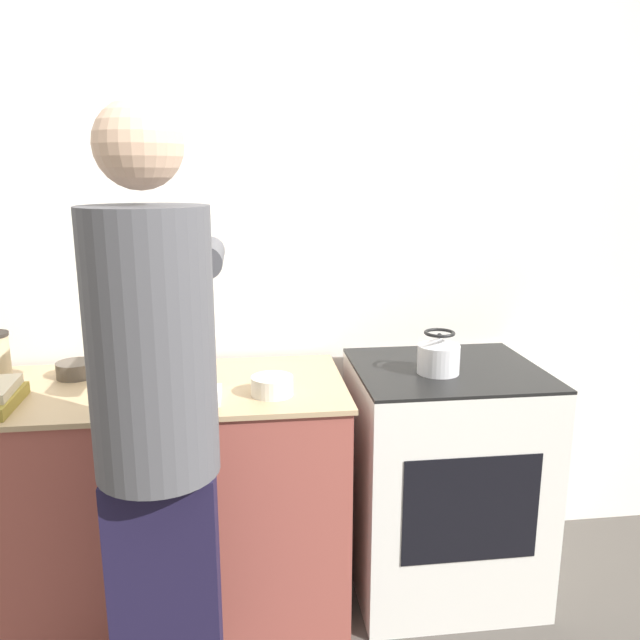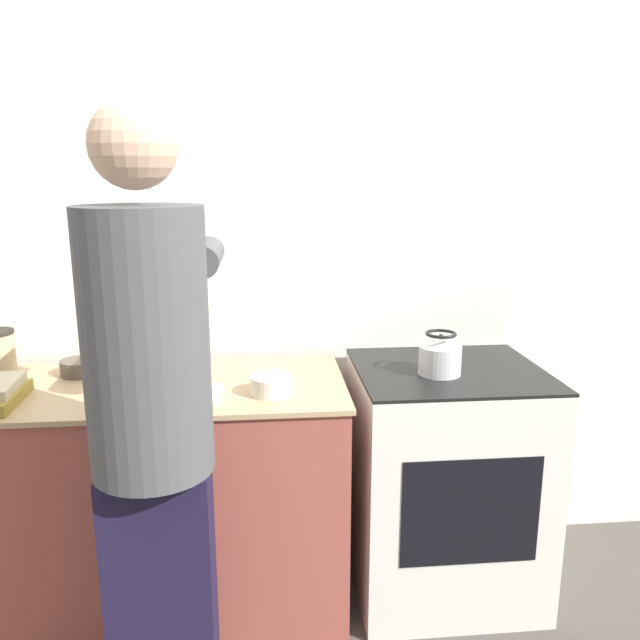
{
  "view_description": "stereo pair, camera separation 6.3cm",
  "coord_description": "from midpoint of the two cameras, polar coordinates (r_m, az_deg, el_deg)",
  "views": [
    {
      "loc": [
        -0.05,
        -1.88,
        1.64
      ],
      "look_at": [
        0.21,
        0.22,
        1.14
      ],
      "focal_mm": 35.0,
      "sensor_mm": 36.0,
      "label": 1
    },
    {
      "loc": [
        0.01,
        -1.88,
        1.64
      ],
      "look_at": [
        0.21,
        0.22,
        1.14
      ],
      "focal_mm": 35.0,
      "sensor_mm": 36.0,
      "label": 2
    }
  ],
  "objects": [
    {
      "name": "wall_back",
      "position": [
        2.6,
        -5.06,
        5.69
      ],
      "size": [
        8.0,
        0.05,
        2.6
      ],
      "color": "white",
      "rests_on": "ground_plane"
    },
    {
      "name": "counter",
      "position": [
        2.52,
        -13.68,
        -15.42
      ],
      "size": [
        1.39,
        0.64,
        0.89
      ],
      "color": "#9E4C42",
      "rests_on": "ground_plane"
    },
    {
      "name": "oven",
      "position": [
        2.6,
        11.99,
        -14.08
      ],
      "size": [
        0.7,
        0.63,
        0.92
      ],
      "color": "silver",
      "rests_on": "ground_plane"
    },
    {
      "name": "person",
      "position": [
        1.76,
        -14.1,
        -8.73
      ],
      "size": [
        0.37,
        0.61,
        1.82
      ],
      "color": "#1A1531",
      "rests_on": "ground_plane"
    },
    {
      "name": "cutting_board",
      "position": [
        2.19,
        -13.0,
        -6.75
      ],
      "size": [
        0.36,
        0.19,
        0.02
      ],
      "color": "silver",
      "rests_on": "counter"
    },
    {
      "name": "knife",
      "position": [
        2.17,
        -13.86,
        -6.69
      ],
      "size": [
        0.22,
        0.1,
        0.01
      ],
      "rotation": [
        0.0,
        0.0,
        0.31
      ],
      "color": "silver",
      "rests_on": "cutting_board"
    },
    {
      "name": "kettle",
      "position": [
        2.34,
        11.68,
        -3.29
      ],
      "size": [
        0.16,
        0.16,
        0.16
      ],
      "color": "silver",
      "rests_on": "oven"
    },
    {
      "name": "bowl_prep",
      "position": [
        2.53,
        -20.45,
        -4.07
      ],
      "size": [
        0.14,
        0.14,
        0.06
      ],
      "color": "brown",
      "rests_on": "counter"
    },
    {
      "name": "bowl_mixing",
      "position": [
        2.17,
        -3.6,
        -5.97
      ],
      "size": [
        0.15,
        0.15,
        0.07
      ],
      "color": "silver",
      "rests_on": "counter"
    }
  ]
}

